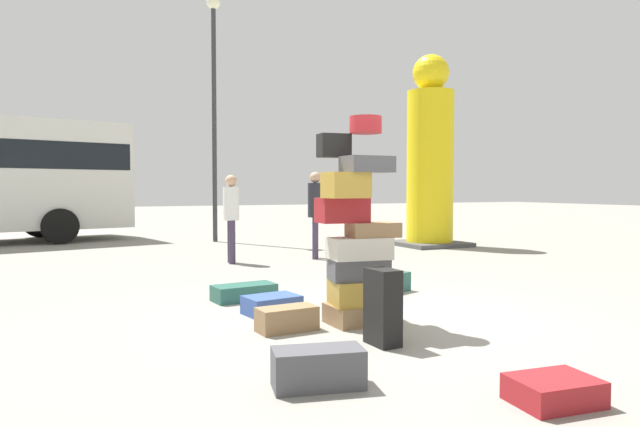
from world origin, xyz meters
The scene contains 13 objects.
ground_plane centered at (0.00, 0.00, 0.00)m, with size 80.00×80.00×0.00m, color gray.
suitcase_tower centered at (-0.28, -0.08, 0.82)m, with size 0.86×0.61×2.14m.
suitcase_navy_upright_blue centered at (-0.93, 0.73, 0.10)m, with size 0.59×0.41×0.21m, color #334F99.
suitcase_black_foreground_far centered at (-0.44, -0.85, 0.34)m, with size 0.21×0.33×0.68m, color black.
suitcase_teal_foreground_near centered at (1.00, 1.34, 0.13)m, with size 0.52×0.29×0.26m, color #26594C.
suitcase_brown_white_trunk centered at (-1.05, -0.03, 0.12)m, with size 0.58×0.28×0.24m, color olive.
suitcase_maroon_right_side centered at (-0.14, -2.51, 0.09)m, with size 0.54×0.40×0.17m, color maroon.
suitcase_charcoal_behind_tower centered at (-1.41, -1.60, 0.14)m, with size 0.64×0.30×0.28m, color #4C4C51.
suitcase_teal_left_side centered at (-0.98, 1.61, 0.10)m, with size 0.78×0.37×0.20m, color #26594C.
person_bearded_onlooker centered at (1.54, 5.08, 1.03)m, with size 0.30×0.32×1.73m.
person_tourist_with_camera centered at (-0.18, 5.09, 0.99)m, with size 0.30×0.34×1.65m.
yellow_dummy_statue centered at (5.12, 6.24, 2.07)m, with size 1.58×1.58×4.64m.
lamp_post centered at (0.59, 9.46, 4.15)m, with size 0.36×0.36×6.40m.
Camera 1 is at (-3.02, -5.16, 1.40)m, focal length 31.61 mm.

